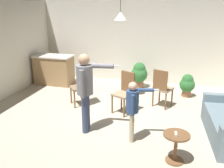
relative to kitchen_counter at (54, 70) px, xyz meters
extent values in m
plane|color=#B2A893|center=(2.45, -2.13, -0.48)|extent=(7.68, 7.68, 0.00)
cube|color=silver|center=(2.45, 1.07, 0.87)|extent=(6.40, 0.10, 2.70)
cube|color=slate|center=(4.95, -1.42, -0.16)|extent=(0.86, 0.26, 0.63)
cylinder|color=brown|center=(4.77, -3.05, -0.45)|extent=(0.05, 0.05, 0.06)
cylinder|color=brown|center=(4.63, -1.46, -0.45)|extent=(0.05, 0.05, 0.06)
cube|color=#99754C|center=(0.00, 0.00, -0.02)|extent=(1.20, 0.60, 0.91)
cube|color=beige|center=(0.00, 0.00, 0.45)|extent=(1.26, 0.66, 0.04)
cylinder|color=brown|center=(3.99, -3.30, 0.03)|extent=(0.44, 0.44, 0.03)
cylinder|color=brown|center=(3.99, -3.30, -0.23)|extent=(0.06, 0.06, 0.49)
cylinder|color=brown|center=(3.99, -3.30, -0.46)|extent=(0.31, 0.31, 0.03)
cylinder|color=#384260|center=(2.15, -2.61, -0.06)|extent=(0.12, 0.12, 0.83)
cylinder|color=#384260|center=(2.17, -2.78, -0.06)|extent=(0.12, 0.12, 0.83)
cylinder|color=slate|center=(2.16, -2.69, 0.64)|extent=(0.33, 0.33, 0.59)
sphere|color=tan|center=(2.16, -2.69, 1.05)|extent=(0.22, 0.22, 0.22)
cylinder|color=slate|center=(2.41, -2.48, 0.89)|extent=(0.56, 0.15, 0.10)
cube|color=white|center=(2.71, -2.44, 0.89)|extent=(0.13, 0.05, 0.04)
cylinder|color=slate|center=(2.18, -2.88, 0.61)|extent=(0.10, 0.10, 0.55)
cylinder|color=tan|center=(3.13, -2.77, -0.18)|extent=(0.09, 0.09, 0.61)
cylinder|color=tan|center=(3.16, -2.89, -0.18)|extent=(0.09, 0.09, 0.61)
cylinder|color=navy|center=(3.15, -2.83, 0.34)|extent=(0.24, 0.24, 0.43)
sphere|color=#D8AD8C|center=(3.15, -2.83, 0.64)|extent=(0.16, 0.16, 0.16)
cylinder|color=navy|center=(3.31, -2.65, 0.52)|extent=(0.41, 0.16, 0.07)
cube|color=white|center=(3.54, -2.60, 0.52)|extent=(0.13, 0.06, 0.04)
cylinder|color=navy|center=(3.18, -2.96, 0.32)|extent=(0.07, 0.07, 0.40)
cylinder|color=brown|center=(3.35, -1.04, -0.25)|extent=(0.04, 0.04, 0.45)
cylinder|color=brown|center=(3.68, -1.18, -0.25)|extent=(0.04, 0.04, 0.45)
cylinder|color=brown|center=(3.49, -0.71, -0.25)|extent=(0.04, 0.04, 0.45)
cylinder|color=brown|center=(3.82, -0.85, -0.25)|extent=(0.04, 0.04, 0.45)
cube|color=#997F60|center=(3.59, -0.95, 0.00)|extent=(0.55, 0.55, 0.05)
cube|color=brown|center=(3.51, -1.12, 0.27)|extent=(0.36, 0.18, 0.50)
cylinder|color=brown|center=(1.73, -1.46, -0.25)|extent=(0.04, 0.04, 0.45)
cylinder|color=brown|center=(1.51, -1.18, -0.25)|extent=(0.04, 0.04, 0.45)
cylinder|color=brown|center=(1.45, -1.68, -0.25)|extent=(0.04, 0.04, 0.45)
cylinder|color=brown|center=(1.23, -1.40, -0.25)|extent=(0.04, 0.04, 0.45)
cube|color=#7F664C|center=(1.48, -1.43, 0.00)|extent=(0.59, 0.59, 0.05)
cube|color=brown|center=(1.63, -1.31, 0.27)|extent=(0.27, 0.32, 0.50)
cylinder|color=brown|center=(2.93, -1.54, -0.25)|extent=(0.04, 0.04, 0.45)
cylinder|color=brown|center=(2.60, -1.39, -0.25)|extent=(0.04, 0.04, 0.45)
cylinder|color=brown|center=(2.78, -1.86, -0.25)|extent=(0.04, 0.04, 0.45)
cylinder|color=brown|center=(2.45, -1.71, -0.25)|extent=(0.04, 0.04, 0.45)
cube|color=#997F60|center=(2.69, -1.63, 0.00)|extent=(0.56, 0.56, 0.05)
cube|color=brown|center=(2.77, -1.45, 0.27)|extent=(0.36, 0.19, 0.50)
cylinder|color=brown|center=(2.74, 0.41, -0.36)|extent=(0.30, 0.30, 0.24)
sphere|color=#2D6B33|center=(2.74, 0.41, -0.06)|extent=(0.52, 0.52, 0.52)
sphere|color=#2D6B33|center=(2.74, 0.41, 0.12)|extent=(0.39, 0.39, 0.39)
cylinder|color=brown|center=(4.20, -0.05, -0.38)|extent=(0.25, 0.25, 0.20)
sphere|color=#2D6B33|center=(4.20, -0.05, -0.13)|extent=(0.43, 0.43, 0.43)
sphere|color=#2D6B33|center=(4.20, -0.05, 0.02)|extent=(0.32, 0.32, 0.32)
cube|color=white|center=(3.97, -3.33, 0.06)|extent=(0.05, 0.13, 0.04)
cone|color=silver|center=(2.42, -0.85, 1.77)|extent=(0.32, 0.32, 0.20)
cylinder|color=black|center=(2.42, -0.85, 2.04)|extent=(0.01, 0.01, 0.36)
camera|label=1|loc=(3.93, -7.07, 2.10)|focal=39.95mm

